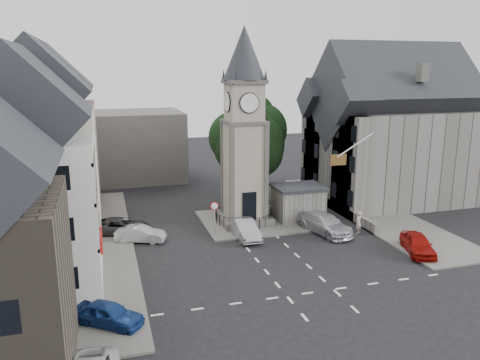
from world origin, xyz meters
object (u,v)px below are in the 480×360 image
object	(u,v)px
car_west_blue	(108,314)
pedestrian	(358,223)
stone_shelter	(298,203)
car_east_red	(418,244)
clock_tower	(244,129)

from	to	relation	value
car_west_blue	pedestrian	world-z (taller)	pedestrian
car_west_blue	pedestrian	size ratio (longest dim) A/B	2.03
stone_shelter	car_west_blue	xyz separation A→B (m)	(-16.30, -13.36, -0.91)
car_west_blue	car_east_red	xyz separation A→B (m)	(21.42, 3.76, 0.08)
car_east_red	pedestrian	size ratio (longest dim) A/B	2.27
clock_tower	car_east_red	distance (m)	15.97
stone_shelter	car_west_blue	distance (m)	21.09
stone_shelter	car_east_red	distance (m)	10.91
stone_shelter	car_west_blue	world-z (taller)	stone_shelter
car_west_blue	car_east_red	size ratio (longest dim) A/B	0.89
car_east_red	pedestrian	world-z (taller)	pedestrian
stone_shelter	car_east_red	xyz separation A→B (m)	(5.12, -9.59, -0.83)
clock_tower	car_west_blue	size ratio (longest dim) A/B	4.34
clock_tower	stone_shelter	world-z (taller)	clock_tower
car_east_red	pedestrian	xyz separation A→B (m)	(-1.92, 4.90, 0.21)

